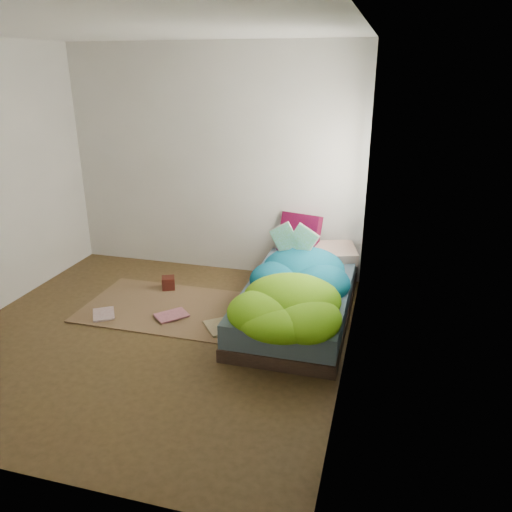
# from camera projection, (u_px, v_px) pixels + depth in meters

# --- Properties ---
(ground) EXTENTS (3.50, 3.50, 0.00)m
(ground) POSITION_uv_depth(u_px,v_px,m) (153.00, 335.00, 4.62)
(ground) COLOR #403018
(ground) RESTS_ON ground
(room_walls) EXTENTS (3.54, 3.54, 2.62)m
(room_walls) POSITION_uv_depth(u_px,v_px,m) (140.00, 159.00, 4.04)
(room_walls) COLOR beige
(room_walls) RESTS_ON ground
(bed) EXTENTS (1.00, 2.00, 0.34)m
(bed) POSITION_uv_depth(u_px,v_px,m) (298.00, 301.00, 4.91)
(bed) COLOR #31231B
(bed) RESTS_ON ground
(duvet) EXTENTS (0.96, 1.84, 0.34)m
(duvet) POSITION_uv_depth(u_px,v_px,m) (294.00, 278.00, 4.59)
(duvet) COLOR #075077
(duvet) RESTS_ON bed
(rug) EXTENTS (1.60, 1.10, 0.01)m
(rug) POSITION_uv_depth(u_px,v_px,m) (164.00, 307.00, 5.15)
(rug) COLOR brown
(rug) RESTS_ON ground
(pillow_floral) EXTENTS (0.66, 0.53, 0.13)m
(pillow_floral) POSITION_uv_depth(u_px,v_px,m) (329.00, 253.00, 5.50)
(pillow_floral) COLOR #F0E0CF
(pillow_floral) RESTS_ON bed
(pillow_magenta) EXTENTS (0.47, 0.24, 0.45)m
(pillow_magenta) POSITION_uv_depth(u_px,v_px,m) (300.00, 234.00, 5.63)
(pillow_magenta) COLOR #45042C
(pillow_magenta) RESTS_ON bed
(open_book) EXTENTS (0.42, 0.12, 0.25)m
(open_book) POSITION_uv_depth(u_px,v_px,m) (294.00, 229.00, 4.99)
(open_book) COLOR green
(open_book) RESTS_ON duvet
(wooden_box) EXTENTS (0.18, 0.18, 0.14)m
(wooden_box) POSITION_uv_depth(u_px,v_px,m) (168.00, 283.00, 5.54)
(wooden_box) COLOR #35110C
(wooden_box) RESTS_ON rug
(floor_book_a) EXTENTS (0.32, 0.34, 0.02)m
(floor_book_a) POSITION_uv_depth(u_px,v_px,m) (93.00, 316.00, 4.93)
(floor_book_a) COLOR beige
(floor_book_a) RESTS_ON rug
(floor_book_b) EXTENTS (0.37, 0.37, 0.03)m
(floor_book_b) POSITION_uv_depth(u_px,v_px,m) (167.00, 311.00, 5.02)
(floor_book_b) COLOR #C77288
(floor_book_b) RESTS_ON rug
(floor_book_c) EXTENTS (0.38, 0.39, 0.02)m
(floor_book_c) POSITION_uv_depth(u_px,v_px,m) (207.00, 330.00, 4.67)
(floor_book_c) COLOR tan
(floor_book_c) RESTS_ON rug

